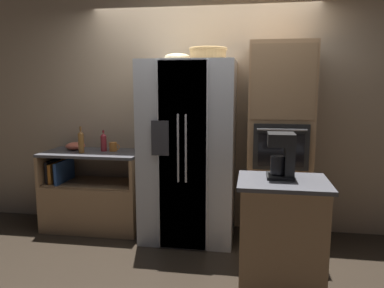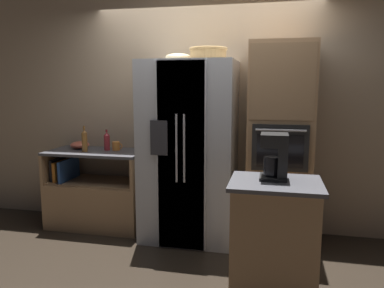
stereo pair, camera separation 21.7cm
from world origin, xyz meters
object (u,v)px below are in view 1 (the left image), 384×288
refrigerator (189,151)px  wall_oven (278,145)px  bottle_short (104,142)px  bottle_tall (81,141)px  mixing_bowl (75,146)px  mug (113,147)px  coffee_maker (284,153)px  wicker_basket (208,53)px  fruit_bowl (177,57)px

refrigerator → wall_oven: wall_oven is taller
bottle_short → bottle_tall: bearing=-145.4°
bottle_tall → mixing_bowl: bottle_tall is taller
mug → coffee_maker: bearing=-32.4°
wall_oven → wicker_basket: 1.18m
wicker_basket → bottle_short: 1.55m
refrigerator → coffee_maker: (0.90, -0.98, 0.18)m
wall_oven → mug: 1.83m
fruit_bowl → mug: size_ratio=2.16×
bottle_short → coffee_maker: size_ratio=0.70×
refrigerator → mug: (-0.90, 0.16, 0.00)m
wall_oven → bottle_tall: wall_oven is taller
wall_oven → mug: (-1.83, 0.10, -0.08)m
mixing_bowl → bottle_short: bearing=-5.4°
fruit_bowl → mixing_bowl: fruit_bowl is taller
wall_oven → bottle_short: (-1.94, 0.09, -0.03)m
mug → fruit_bowl: bearing=-8.2°
wall_oven → coffee_maker: (-0.03, -1.04, 0.10)m
wicker_basket → fruit_bowl: wicker_basket is taller
fruit_bowl → mixing_bowl: (-1.24, 0.13, -0.99)m
bottle_tall → wicker_basket: bearing=-1.2°
wall_oven → bottle_tall: bearing=-178.7°
wall_oven → wicker_basket: bearing=-173.8°
bottle_tall → mug: 0.36m
wicker_basket → bottle_tall: 1.70m
bottle_short → mixing_bowl: bearing=174.6°
wall_oven → fruit_bowl: size_ratio=7.74×
wicker_basket → mug: (-1.10, 0.18, -1.01)m
mixing_bowl → coffee_maker: bearing=-27.1°
wall_oven → mug: bearing=176.8°
mug → coffee_maker: size_ratio=0.36×
bottle_tall → mixing_bowl: (-0.16, 0.18, -0.08)m
bottle_short → mixing_bowl: bottle_short is taller
mug → mixing_bowl: size_ratio=0.55×
wall_oven → coffee_maker: size_ratio=5.97×
mug → bottle_tall: bearing=-154.1°
bottle_tall → coffee_maker: size_ratio=0.86×
mixing_bowl → bottle_tall: bearing=-48.0°
mug → mixing_bowl: mug is taller
refrigerator → wall_oven: 0.94m
wall_oven → refrigerator: bearing=-176.8°
wall_oven → bottle_tall: (-2.14, -0.05, -0.01)m
wall_oven → bottle_short: bearing=177.3°
bottle_tall → coffee_maker: coffee_maker is taller
coffee_maker → mug: bearing=147.6°
wall_oven → fruit_bowl: 1.39m
fruit_bowl → bottle_short: bearing=173.5°
fruit_bowl → bottle_short: 1.28m
fruit_bowl → coffee_maker: (1.02, -1.03, -0.80)m
refrigerator → bottle_tall: (-1.21, 0.00, 0.08)m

